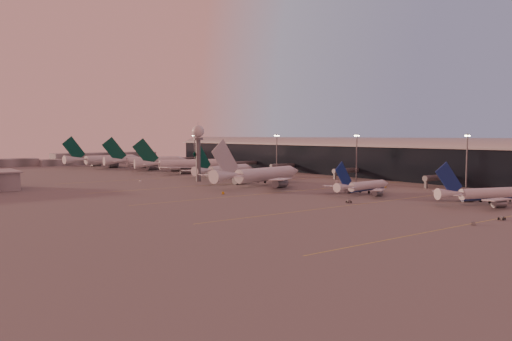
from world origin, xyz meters
TOP-DOWN VIEW (x-y plane):
  - ground at (0.00, 0.00)m, footprint 700.00×700.00m
  - taxiway_markings at (30.00, 56.00)m, footprint 180.00×185.25m
  - terminal at (107.88, 110.09)m, footprint 57.00×362.00m
  - radar_tower at (5.00, 120.00)m, footprint 6.40×6.40m
  - mast_a at (58.00, 0.00)m, footprint 3.60×0.56m
  - mast_b at (55.00, 55.00)m, footprint 3.60×0.56m
  - mast_c at (50.00, 110.00)m, footprint 3.60×0.56m
  - mast_d at (48.00, 200.00)m, footprint 3.60×0.56m
  - distant_horizon at (2.62, 325.14)m, footprint 165.00×37.50m
  - narrowbody_near at (41.07, -16.65)m, footprint 37.67×29.52m
  - narrowbody_mid at (30.28, 28.60)m, footprint 36.14×28.73m
  - widebody_white at (17.72, 82.51)m, footprint 63.56×50.33m
  - greentail_a at (28.03, 129.39)m, footprint 50.90×40.45m
  - greentail_b at (28.07, 181.43)m, footprint 61.10×48.80m
  - greentail_c at (25.44, 228.82)m, footprint 64.18×51.71m
  - greentail_d at (8.10, 268.88)m, footprint 65.16×52.22m
  - gsv_truck_a at (0.62, -36.36)m, footprint 5.23×3.82m
  - gsv_tug_near at (14.47, -36.93)m, footprint 2.51×3.85m
  - gsv_catering_a at (55.67, -8.08)m, footprint 5.18×3.06m
  - gsv_tug_mid at (6.03, 14.19)m, footprint 4.04×3.20m
  - gsv_truck_b at (59.19, 40.68)m, footprint 5.17×2.96m
  - gsv_truck_c at (-15.53, 63.88)m, footprint 4.73×5.41m
  - gsv_catering_b at (58.16, 70.85)m, footprint 6.02×4.18m
  - gsv_tug_far at (21.30, 97.46)m, footprint 2.60×3.63m
  - gsv_truck_d at (-21.85, 134.09)m, footprint 3.20×5.13m

SIDE VIEW (x-z plane):
  - ground at x=0.00m, z-range 0.00..0.00m
  - taxiway_markings at x=30.00m, z-range 0.00..0.02m
  - gsv_tug_far at x=21.30m, z-range 0.01..0.96m
  - gsv_tug_mid at x=6.03m, z-range 0.02..1.02m
  - gsv_tug_near at x=14.47m, z-range 0.02..1.06m
  - gsv_truck_d at x=-21.85m, z-range 0.02..1.97m
  - gsv_truck_b at x=59.19m, z-range 0.02..1.99m
  - gsv_truck_a at x=0.62m, z-range 0.02..2.02m
  - gsv_truck_c at x=-15.53m, z-range 0.02..2.18m
  - gsv_catering_a at x=55.67m, z-range 0.00..3.98m
  - gsv_catering_b at x=58.16m, z-range 0.00..4.52m
  - narrowbody_mid at x=30.28m, z-range -4.20..9.92m
  - narrowbody_near at x=41.07m, z-range -4.56..10.77m
  - greentail_a at x=28.03m, z-range -6.20..12.98m
  - distant_horizon at x=2.62m, z-range -0.61..8.39m
  - widebody_white at x=17.72m, z-range -7.43..15.33m
  - greentail_b at x=28.07m, z-range -7.29..15.25m
  - greentail_c at x=25.44m, z-range -7.54..15.77m
  - greentail_d at x=8.10m, z-range -7.70..16.11m
  - terminal at x=107.88m, z-range -1.00..22.04m
  - mast_a at x=58.00m, z-range 1.24..26.24m
  - mast_b at x=55.00m, z-range 1.24..26.24m
  - mast_c at x=50.00m, z-range 1.24..26.24m
  - mast_d at x=48.00m, z-range 1.24..26.24m
  - radar_tower at x=5.00m, z-range 5.40..36.50m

